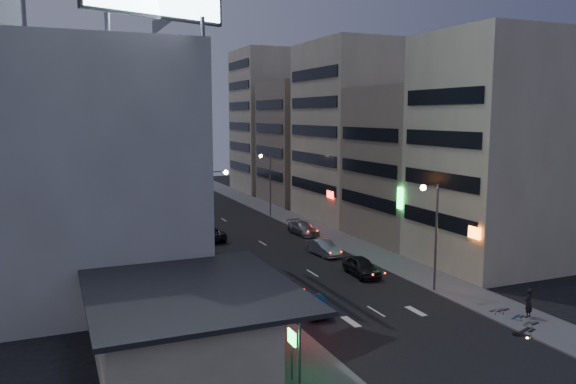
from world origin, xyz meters
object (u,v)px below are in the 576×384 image
scooter_silver_b (503,299)px  road_car_silver (270,281)px  scooter_silver_a (532,312)px  parked_car_right_near (361,266)px  parked_car_left (208,233)px  parked_car_right_far (303,228)px  scooter_black_a (528,318)px  scooter_black_b (499,302)px  road_car_blue (311,303)px  parked_car_right_mid (323,248)px  person (528,303)px  scooter_blue (518,307)px

scooter_silver_b → road_car_silver: bearing=38.1°
scooter_silver_a → scooter_silver_b: (0.17, 2.66, -0.03)m
parked_car_right_near → parked_car_left: parked_car_right_near is taller
parked_car_right_far → scooter_black_a: (1.31, -30.54, 0.02)m
scooter_black_b → scooter_silver_b: bearing=-76.9°
parked_car_right_near → road_car_blue: bearing=-135.9°
scooter_silver_a → parked_car_right_near: bearing=6.5°
parked_car_right_mid → scooter_black_b: size_ratio=2.70×
scooter_black_b → road_car_blue: bearing=64.9°
parked_car_left → scooter_silver_b: parked_car_left is taller
parked_car_right_far → person: (2.70, -29.22, 0.38)m
parked_car_left → scooter_black_b: parked_car_left is taller
parked_car_right_mid → scooter_black_b: bearing=-82.2°
road_car_silver → scooter_silver_b: 16.45m
parked_car_right_mid → scooter_silver_a: size_ratio=2.27×
scooter_black_b → scooter_silver_b: size_ratio=0.88×
parked_car_right_near → scooter_black_a: size_ratio=2.27×
scooter_blue → scooter_black_b: scooter_blue is taller
parked_car_right_far → scooter_blue: bearing=-90.1°
road_car_blue → road_car_silver: road_car_silver is taller
scooter_black_a → scooter_blue: scooter_black_a is taller
road_car_silver → parked_car_right_near: bearing=-170.1°
road_car_silver → parked_car_left: bearing=-87.6°
road_car_silver → scooter_black_b: size_ratio=3.40×
parked_car_left → parked_car_right_far: bearing=167.5°
parked_car_right_near → scooter_black_a: (3.49, -14.17, -0.04)m
scooter_blue → road_car_silver: bearing=27.9°
road_car_silver → parked_car_right_mid: bearing=-132.8°
person → scooter_blue: person is taller
parked_car_right_mid → scooter_silver_b: parked_car_right_mid is taller
road_car_blue → scooter_silver_b: road_car_blue is taller
scooter_silver_a → scooter_blue: bearing=-16.1°
person → scooter_black_b: 2.07m
road_car_blue → person: size_ratio=2.08×
road_car_silver → person: (13.30, -11.87, 0.28)m
parked_car_left → road_car_blue: (0.59, -24.16, -0.09)m
parked_car_right_far → scooter_blue: (2.53, -28.59, -0.07)m
parked_car_right_far → road_car_blue: bearing=-118.4°
scooter_blue → scooter_silver_b: (0.09, 1.46, 0.06)m
parked_car_right_mid → road_car_silver: bearing=-141.2°
person → road_car_silver: bearing=-60.8°
parked_car_right_mid → road_car_silver: 11.88m
scooter_black_b → scooter_silver_b: (0.46, 0.14, 0.07)m
parked_car_left → road_car_silver: (-0.24, -18.80, 0.05)m
parked_car_right_near → parked_car_right_mid: parked_car_right_near is taller
parked_car_right_far → scooter_black_a: bearing=-92.7°
parked_car_left → person: 33.34m
road_car_silver → scooter_silver_a: size_ratio=2.85×
scooter_blue → parked_car_right_far: bearing=-16.5°
road_car_blue → parked_car_right_far: bearing=-106.9°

